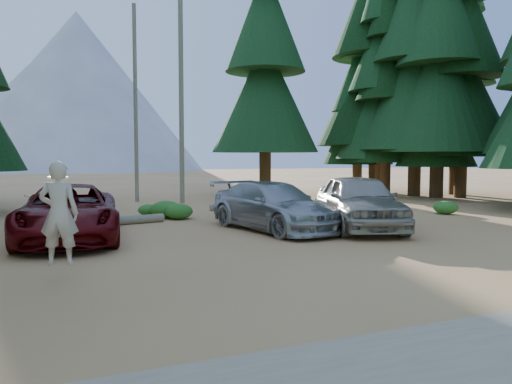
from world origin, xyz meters
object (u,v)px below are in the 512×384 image
silver_minivan_right (359,202)px  log_right (310,205)px  log_left (105,222)px  frisbee_player (59,213)px  log_mid (246,206)px  red_pickup (69,213)px  silver_minivan_center (274,206)px

silver_minivan_right → log_right: size_ratio=0.97×
log_left → log_right: bearing=2.8°
frisbee_player → log_mid: size_ratio=0.59×
log_mid → silver_minivan_right: bearing=-79.9°
silver_minivan_right → log_right: (1.64, 6.19, -0.71)m
silver_minivan_right → log_right: silver_minivan_right is taller
red_pickup → log_mid: 9.49m
silver_minivan_center → log_mid: size_ratio=1.60×
silver_minivan_center → frisbee_player: (-6.37, -4.44, 0.52)m
red_pickup → silver_minivan_center: red_pickup is taller
log_left → frisbee_player: bearing=-114.1°
log_left → red_pickup: bearing=-127.3°
silver_minivan_center → log_right: size_ratio=0.97×
silver_minivan_right → log_mid: silver_minivan_right is taller
log_right → red_pickup: bearing=-171.2°
frisbee_player → log_mid: (7.83, 10.53, -1.14)m
frisbee_player → log_mid: frisbee_player is taller
frisbee_player → red_pickup: bearing=-75.5°
frisbee_player → log_right: size_ratio=0.36×
silver_minivan_right → log_left: 8.35m
red_pickup → log_left: red_pickup is taller
red_pickup → log_left: bearing=70.0°
log_right → log_left: bearing=177.8°
silver_minivan_right → log_left: (-7.41, 3.78, -0.73)m
log_mid → log_right: log_right is taller
silver_minivan_center → log_right: (4.24, 5.31, -0.58)m
log_mid → log_right: (2.78, -0.78, 0.04)m
log_left → silver_minivan_center: bearing=-43.2°
red_pickup → log_mid: size_ratio=1.71×
silver_minivan_center → log_mid: silver_minivan_center is taller
frisbee_player → log_mid: 13.17m
red_pickup → frisbee_player: bearing=-88.8°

